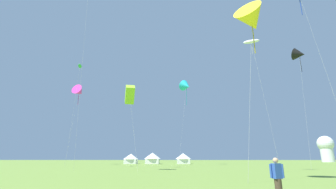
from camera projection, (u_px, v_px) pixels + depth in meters
kite_magenta_delta at (79, 91)px, 64.80m from camera, size 3.65×3.91×21.37m
kite_white_parafoil at (251, 42)px, 34.51m from camera, size 3.11×1.68×18.78m
kite_lime_box at (130, 95)px, 35.21m from camera, size 2.93×3.70×12.40m
kite_green_parafoil at (80, 66)px, 47.89m from camera, size 1.43×2.45×20.27m
kite_yellow_delta at (252, 19)px, 21.32m from camera, size 4.06×4.14×15.63m
kite_cyan_delta at (186, 86)px, 64.46m from camera, size 4.60×4.66×22.77m
kite_black_delta at (299, 54)px, 39.05m from camera, size 3.04×3.04×19.71m
person_spectator at (278, 180)px, 9.49m from camera, size 0.57×0.34×1.73m
festival_tent_right at (131, 158)px, 69.39m from camera, size 4.47×4.47×2.90m
festival_tent_center at (152, 158)px, 69.24m from camera, size 4.91×4.91×3.19m
festival_tent_left at (183, 158)px, 68.93m from camera, size 4.68×4.68×3.04m
observatory_dome at (326, 147)px, 98.56m from camera, size 6.40×6.40×10.80m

